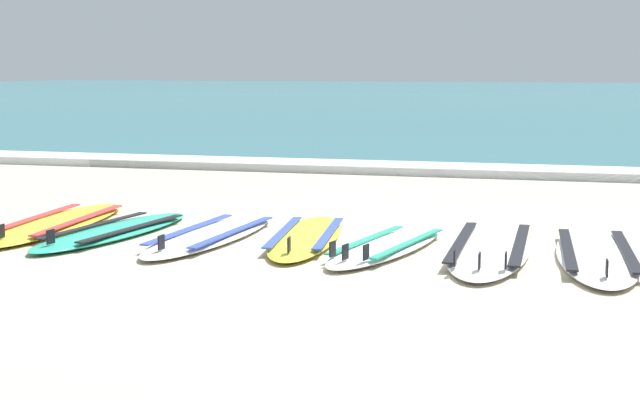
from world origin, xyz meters
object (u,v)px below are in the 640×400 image
(surfboard_1, at_px, (114,231))
(surfboard_2, at_px, (211,235))
(surfboard_4, at_px, (387,246))
(surfboard_0, at_px, (57,223))
(surfboard_5, at_px, (490,247))
(surfboard_6, at_px, (597,254))
(surfboard_3, at_px, (306,237))

(surfboard_1, xyz_separation_m, surfboard_2, (0.86, 0.04, -0.00))
(surfboard_4, bearing_deg, surfboard_0, 173.82)
(surfboard_1, bearing_deg, surfboard_2, 2.72)
(surfboard_4, bearing_deg, surfboard_5, 11.90)
(surfboard_6, bearing_deg, surfboard_1, -179.96)
(surfboard_2, bearing_deg, surfboard_0, 172.55)
(surfboard_1, distance_m, surfboard_2, 0.87)
(surfboard_5, bearing_deg, surfboard_1, -178.59)
(surfboard_1, xyz_separation_m, surfboard_3, (1.64, 0.15, 0.00))
(surfboard_4, xyz_separation_m, surfboard_6, (1.56, 0.09, -0.00))
(surfboard_0, bearing_deg, surfboard_5, -2.48)
(surfboard_0, distance_m, surfboard_2, 1.55)
(surfboard_0, bearing_deg, surfboard_4, -6.18)
(surfboard_2, height_order, surfboard_5, same)
(surfboard_3, distance_m, surfboard_6, 2.29)
(surfboard_6, bearing_deg, surfboard_5, 174.61)
(surfboard_4, xyz_separation_m, surfboard_5, (0.78, 0.16, -0.00))
(surfboard_2, xyz_separation_m, surfboard_3, (0.78, 0.11, 0.00))
(surfboard_1, bearing_deg, surfboard_6, 0.04)
(surfboard_2, xyz_separation_m, surfboard_4, (1.50, -0.13, 0.00))
(surfboard_3, bearing_deg, surfboard_2, -171.93)
(surfboard_1, height_order, surfboard_5, same)
(surfboard_4, distance_m, surfboard_5, 0.79)
(surfboard_1, bearing_deg, surfboard_3, 5.27)
(surfboard_3, distance_m, surfboard_5, 1.50)
(surfboard_6, bearing_deg, surfboard_2, 179.28)
(surfboard_0, distance_m, surfboard_5, 3.82)
(surfboard_1, relative_size, surfboard_5, 0.87)
(surfboard_1, relative_size, surfboard_2, 0.97)
(surfboard_3, relative_size, surfboard_6, 0.91)
(surfboard_3, bearing_deg, surfboard_4, -18.37)
(surfboard_3, relative_size, surfboard_4, 1.07)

